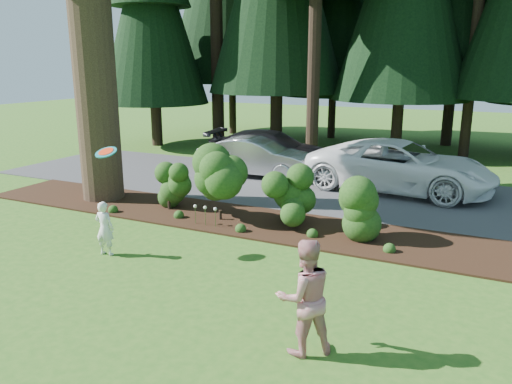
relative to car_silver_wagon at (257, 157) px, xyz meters
The scene contains 11 objects.
ground 8.53m from the car_silver_wagon, 78.63° to the right, with size 80.00×80.00×0.00m, color #2D5E1B.
mulch_bed 5.40m from the car_silver_wagon, 71.75° to the right, with size 16.00×2.50×0.05m, color black.
driveway 2.00m from the car_silver_wagon, 26.33° to the right, with size 22.00×6.00×0.03m, color #38383A.
shrub_row 5.74m from the car_silver_wagon, 64.78° to the right, with size 6.53×1.60×1.61m.
lily_cluster 6.09m from the car_silver_wagon, 76.94° to the right, with size 0.69×0.09×0.57m.
car_silver_wagon is the anchor object (origin of this frame).
car_white_suv 5.20m from the car_silver_wagon, ahead, with size 2.75×5.97×1.66m, color white.
car_dark_suv 1.47m from the car_silver_wagon, 92.15° to the left, with size 2.10×5.16×1.50m, color black.
child 8.54m from the car_silver_wagon, 87.29° to the right, with size 0.44×0.29×1.22m, color white.
adult 11.72m from the car_silver_wagon, 61.03° to the right, with size 0.85×0.66×1.74m, color #A31529.
frisbee 8.51m from the car_silver_wagon, 86.91° to the right, with size 0.47×0.45×0.19m.
Camera 1 is at (6.20, -8.08, 4.10)m, focal length 35.00 mm.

